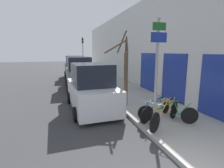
{
  "coord_description": "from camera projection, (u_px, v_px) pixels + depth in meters",
  "views": [
    {
      "loc": [
        -1.77,
        -1.93,
        2.84
      ],
      "look_at": [
        0.64,
        5.95,
        1.3
      ],
      "focal_mm": 28.0,
      "sensor_mm": 36.0,
      "label": 1
    }
  ],
  "objects": [
    {
      "name": "ground_plane",
      "position": [
        84.0,
        89.0,
        13.38
      ],
      "size": [
        80.0,
        80.0,
        0.0
      ],
      "primitive_type": "plane",
      "color": "#333335"
    },
    {
      "name": "sidewalk_curb",
      "position": [
        107.0,
        81.0,
        16.74
      ],
      "size": [
        3.2,
        32.0,
        0.15
      ],
      "color": "#9E9B93",
      "rests_on": "ground"
    },
    {
      "name": "building_facade",
      "position": [
        125.0,
        47.0,
        16.58
      ],
      "size": [
        0.23,
        32.0,
        6.5
      ],
      "color": "silver",
      "rests_on": "ground"
    },
    {
      "name": "signpost",
      "position": [
        157.0,
        70.0,
        5.84
      ],
      "size": [
        0.58,
        0.11,
        3.75
      ],
      "color": "#939399",
      "rests_on": "sidewalk_curb"
    },
    {
      "name": "bicycle_0",
      "position": [
        165.0,
        114.0,
        6.42
      ],
      "size": [
        2.01,
        1.31,
        0.97
      ],
      "rotation": [
        0.0,
        0.0,
        2.14
      ],
      "color": "black",
      "rests_on": "sidewalk_curb"
    },
    {
      "name": "bicycle_1",
      "position": [
        167.0,
        113.0,
        6.65
      ],
      "size": [
        2.03,
        1.02,
        0.88
      ],
      "rotation": [
        0.0,
        0.0,
        1.11
      ],
      "color": "black",
      "rests_on": "sidewalk_curb"
    },
    {
      "name": "bicycle_2",
      "position": [
        157.0,
        109.0,
        7.11
      ],
      "size": [
        1.97,
        1.09,
        0.84
      ],
      "rotation": [
        0.0,
        0.0,
        2.07
      ],
      "color": "black",
      "rests_on": "sidewalk_curb"
    },
    {
      "name": "parked_car_0",
      "position": [
        91.0,
        89.0,
        8.58
      ],
      "size": [
        2.22,
        4.47,
        2.27
      ],
      "rotation": [
        0.0,
        0.0,
        0.03
      ],
      "color": "silver",
      "rests_on": "ground"
    },
    {
      "name": "parked_car_1",
      "position": [
        79.0,
        74.0,
        13.44
      ],
      "size": [
        2.07,
        4.43,
        2.44
      ],
      "rotation": [
        0.0,
        0.0,
        -0.01
      ],
      "color": "#51565B",
      "rests_on": "ground"
    },
    {
      "name": "parked_car_2",
      "position": [
        75.0,
        68.0,
        18.45
      ],
      "size": [
        2.13,
        4.79,
        2.41
      ],
      "rotation": [
        0.0,
        0.0,
        -0.01
      ],
      "color": "#144728",
      "rests_on": "ground"
    },
    {
      "name": "pedestrian_near",
      "position": [
        114.0,
        74.0,
        13.48
      ],
      "size": [
        0.46,
        0.39,
        1.75
      ],
      "rotation": [
        0.0,
        0.0,
        3.13
      ],
      "color": "#1E2338",
      "rests_on": "sidewalk_curb"
    },
    {
      "name": "street_tree",
      "position": [
        125.0,
        72.0,
        8.67
      ],
      "size": [
        1.48,
        1.11,
        3.69
      ],
      "color": "brown",
      "rests_on": "sidewalk_curb"
    },
    {
      "name": "traffic_light",
      "position": [
        83.0,
        50.0,
        22.36
      ],
      "size": [
        0.2,
        0.3,
        4.5
      ],
      "color": "#939399",
      "rests_on": "sidewalk_curb"
    }
  ]
}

